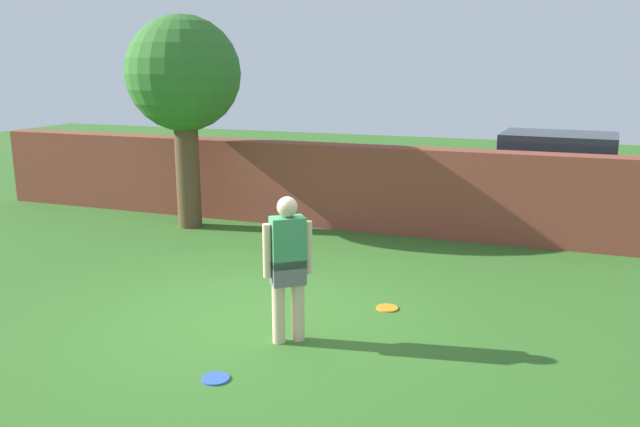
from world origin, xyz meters
The scene contains 7 objects.
ground_plane centered at (0.00, 0.00, 0.00)m, with size 40.00×40.00×0.00m, color #336623.
brick_wall centered at (-1.50, 4.56, 0.77)m, with size 12.79×0.50×1.54m, color brown.
tree centered at (-3.08, 3.64, 2.72)m, with size 2.05×2.05×3.82m.
person centered at (0.64, -0.43, 0.90)m, with size 0.45×0.39×1.62m.
car centered at (3.30, 6.17, 0.86)m, with size 4.32×2.17×1.72m.
frisbee_blue centered at (0.32, -1.49, 0.01)m, with size 0.27×0.27×0.02m, color blue.
frisbee_orange centered at (1.42, 0.86, 0.01)m, with size 0.27×0.27×0.02m, color orange.
Camera 1 is at (3.22, -6.46, 2.97)m, focal length 36.04 mm.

